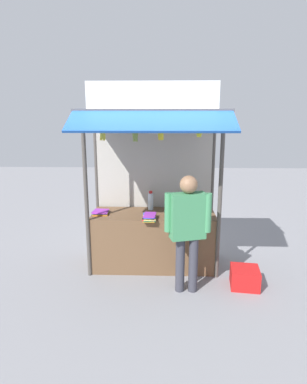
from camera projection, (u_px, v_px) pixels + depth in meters
name	position (u px, v px, depth m)	size (l,w,h in m)	color
ground_plane	(154.00, 265.00, 5.36)	(20.00, 20.00, 0.00)	gray
stall_counter	(154.00, 240.00, 5.25)	(1.94, 0.73, 0.89)	brown
stall_structure	(154.00, 161.00, 5.04)	(2.14, 1.52, 2.84)	#4C4742
water_bottle_far_left	(186.00, 205.00, 5.15)	(0.08, 0.08, 0.28)	silver
water_bottle_right	(151.00, 201.00, 5.32)	(0.09, 0.09, 0.32)	silver
water_bottle_front_left	(189.00, 200.00, 5.39)	(0.09, 0.09, 0.31)	silver
water_bottle_mid_right	(167.00, 204.00, 5.23)	(0.08, 0.08, 0.28)	silver
magazine_stack_center	(149.00, 217.00, 4.85)	(0.20, 0.31, 0.07)	orange
magazine_stack_mid_left	(101.00, 212.00, 5.13)	(0.26, 0.28, 0.05)	orange
banana_bunch_leftmost	(161.00, 134.00, 4.40)	(0.10, 0.10, 0.28)	#332D23
banana_bunch_inner_left	(135.00, 136.00, 4.41)	(0.10, 0.10, 0.31)	#332D23
banana_bunch_rightmost	(199.00, 132.00, 4.37)	(0.09, 0.09, 0.24)	#332D23
banana_bunch_inner_right	(103.00, 135.00, 4.42)	(0.10, 0.10, 0.29)	#332D23
vendor_person	(188.00, 224.00, 4.35)	(0.62, 0.32, 1.65)	#383842
plastic_crate	(245.00, 277.00, 4.66)	(0.40, 0.40, 0.28)	red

